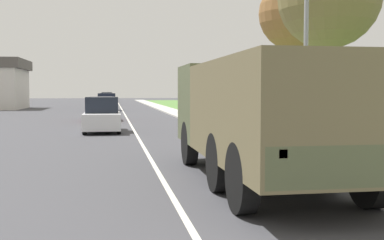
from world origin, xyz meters
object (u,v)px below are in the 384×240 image
(military_truck, at_px, (261,111))
(car_fourth_ahead, at_px, (106,100))
(car_second_ahead, at_px, (101,110))
(car_farthest_ahead, at_px, (107,98))
(car_nearest_ahead, at_px, (102,116))
(lamp_post, at_px, (301,0))
(car_third_ahead, at_px, (107,103))

(military_truck, bearing_deg, car_fourth_ahead, 93.99)
(car_second_ahead, relative_size, car_farthest_ahead, 0.98)
(car_nearest_ahead, height_order, car_farthest_ahead, car_farthest_ahead)
(military_truck, distance_m, lamp_post, 5.60)
(lamp_post, bearing_deg, car_fourth_ahead, 97.03)
(military_truck, relative_size, car_fourth_ahead, 1.73)
(car_farthest_ahead, relative_size, lamp_post, 0.62)
(car_nearest_ahead, xyz_separation_m, car_farthest_ahead, (-0.20, 52.11, 0.02))
(car_second_ahead, distance_m, lamp_post, 20.23)
(military_truck, relative_size, lamp_post, 1.02)
(car_third_ahead, bearing_deg, car_fourth_ahead, 90.67)
(car_nearest_ahead, bearing_deg, car_second_ahead, 91.50)
(military_truck, xyz_separation_m, lamp_post, (2.47, 3.90, 3.17))
(car_second_ahead, height_order, lamp_post, lamp_post)
(car_nearest_ahead, bearing_deg, lamp_post, -57.83)
(military_truck, relative_size, car_farthest_ahead, 1.65)
(car_farthest_ahead, height_order, lamp_post, lamp_post)
(military_truck, height_order, lamp_post, lamp_post)
(car_fourth_ahead, bearing_deg, military_truck, -86.01)
(car_nearest_ahead, bearing_deg, military_truck, -74.99)
(car_nearest_ahead, height_order, car_fourth_ahead, car_nearest_ahead)
(car_second_ahead, xyz_separation_m, lamp_post, (6.36, -18.78, 4.02))
(lamp_post, bearing_deg, military_truck, -122.34)
(car_second_ahead, distance_m, car_farthest_ahead, 43.07)
(military_truck, distance_m, car_nearest_ahead, 14.15)
(car_farthest_ahead, bearing_deg, lamp_post, -84.16)
(car_third_ahead, bearing_deg, military_truck, -84.62)
(car_nearest_ahead, relative_size, car_farthest_ahead, 0.83)
(military_truck, xyz_separation_m, car_second_ahead, (-3.89, 22.68, -0.85))
(military_truck, xyz_separation_m, car_fourth_ahead, (-3.84, 55.13, -0.81))
(car_nearest_ahead, relative_size, lamp_post, 0.51)
(car_second_ahead, bearing_deg, car_farthest_ahead, 89.95)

